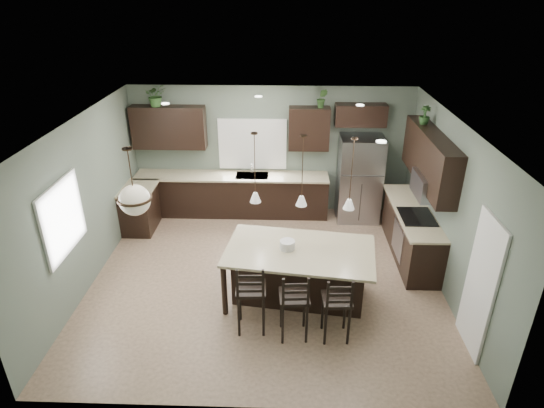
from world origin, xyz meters
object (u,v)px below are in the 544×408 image
Objects in this scene: bar_stool_center at (294,304)px; plant_back_left at (156,95)px; kitchen_island at (299,274)px; refrigerator at (359,179)px; bar_stool_right at (336,306)px; bar_stool_left at (251,296)px; serving_dish at (287,245)px.

plant_back_left is at bearing 121.04° from bar_stool_center.
refrigerator is at bearing 73.10° from kitchen_island.
bar_stool_right is at bearing -49.47° from plant_back_left.
bar_stool_left is 1.03× the size of bar_stool_center.
bar_stool_right is at bearing -9.59° from bar_stool_left.
bar_stool_left is 0.64m from bar_stool_center.
bar_stool_right is (0.51, -0.90, 0.09)m from kitchen_island.
bar_stool_right is at bearing -52.71° from kitchen_island.
kitchen_island is 9.66× the size of serving_dish.
bar_stool_right is at bearing -5.56° from bar_stool_center.
kitchen_island is 2.09× the size of bar_stool_right.
serving_dish is (-1.53, -2.87, 0.07)m from refrigerator.
bar_stool_left is (-2.05, -3.65, -0.34)m from refrigerator.
bar_stool_left is at bearing 163.89° from bar_stool_center.
bar_stool_center reaches higher than kitchen_island.
plant_back_left reaches higher than bar_stool_left.
serving_dish is 1.02m from bar_stool_left.
plant_back_left is (-3.42, 4.01, 2.08)m from bar_stool_right.
bar_stool_center is 2.47× the size of plant_back_left.
bar_stool_center is at bearing -14.71° from bar_stool_left.
bar_stool_left is 1.06× the size of bar_stool_right.
refrigerator is 4.20m from bar_stool_left.
plant_back_left reaches higher than bar_stool_center.
kitchen_island is 5.02× the size of plant_back_left.
bar_stool_center is (0.10, -0.91, -0.43)m from serving_dish.
bar_stool_center is (-0.09, -0.89, 0.11)m from kitchen_island.
plant_back_left reaches higher than kitchen_island.
serving_dish is at bearing 92.33° from bar_stool_center.
bar_stool_right reaches higher than kitchen_island.
plant_back_left is (-2.72, 3.08, 1.64)m from serving_dish.
kitchen_island is 0.90m from bar_stool_center.
serving_dish is 1.25m from bar_stool_right.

